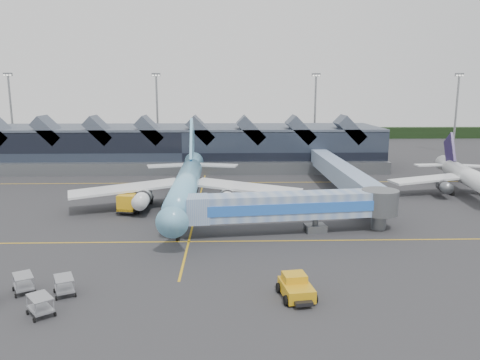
{
  "coord_description": "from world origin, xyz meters",
  "views": [
    {
      "loc": [
        4.7,
        -62.33,
        18.29
      ],
      "look_at": [
        6.61,
        5.21,
        5.0
      ],
      "focal_mm": 35.0,
      "sensor_mm": 36.0,
      "label": 1
    }
  ],
  "objects_px": {
    "jet_bridge": "(306,206)",
    "pushback_tug": "(296,288)",
    "main_airliner": "(186,184)",
    "regional_jet": "(469,177)",
    "fuel_truck": "(137,196)"
  },
  "relations": [
    {
      "from": "jet_bridge",
      "to": "pushback_tug",
      "type": "xyz_separation_m",
      "value": [
        -4.02,
        -19.01,
        -2.61
      ]
    },
    {
      "from": "main_airliner",
      "to": "jet_bridge",
      "type": "bearing_deg",
      "value": -38.54
    },
    {
      "from": "jet_bridge",
      "to": "pushback_tug",
      "type": "relative_size",
      "value": 5.81
    },
    {
      "from": "regional_jet",
      "to": "pushback_tug",
      "type": "height_order",
      "value": "regional_jet"
    },
    {
      "from": "main_airliner",
      "to": "fuel_truck",
      "type": "relative_size",
      "value": 4.06
    },
    {
      "from": "regional_jet",
      "to": "pushback_tug",
      "type": "xyz_separation_m",
      "value": [
        -35.63,
        -39.27,
        -2.36
      ]
    },
    {
      "from": "jet_bridge",
      "to": "fuel_truck",
      "type": "bearing_deg",
      "value": 144.38
    },
    {
      "from": "pushback_tug",
      "to": "main_airliner",
      "type": "bearing_deg",
      "value": 103.14
    },
    {
      "from": "jet_bridge",
      "to": "fuel_truck",
      "type": "xyz_separation_m",
      "value": [
        -24.1,
        13.08,
        -1.61
      ]
    },
    {
      "from": "regional_jet",
      "to": "jet_bridge",
      "type": "bearing_deg",
      "value": -139.51
    },
    {
      "from": "main_airliner",
      "to": "pushback_tug",
      "type": "xyz_separation_m",
      "value": [
        12.31,
        -31.74,
        -3.02
      ]
    },
    {
      "from": "regional_jet",
      "to": "fuel_truck",
      "type": "distance_m",
      "value": 56.18
    },
    {
      "from": "main_airliner",
      "to": "pushback_tug",
      "type": "distance_m",
      "value": 34.18
    },
    {
      "from": "fuel_truck",
      "to": "regional_jet",
      "type": "bearing_deg",
      "value": 16.66
    },
    {
      "from": "regional_jet",
      "to": "fuel_truck",
      "type": "height_order",
      "value": "regional_jet"
    }
  ]
}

